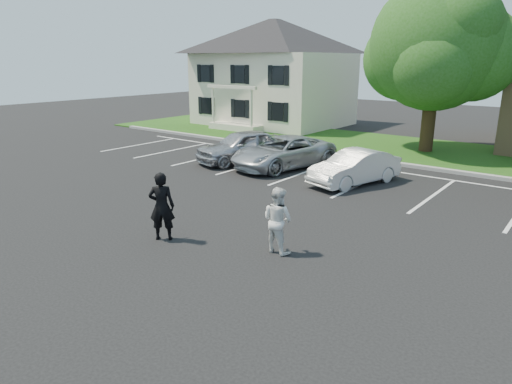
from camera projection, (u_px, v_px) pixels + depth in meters
ground_plane at (233, 245)px, 12.24m from camera, size 90.00×90.00×0.00m
curb at (400, 164)px, 21.33m from camera, size 40.00×0.30×0.15m
grass_strip at (427, 152)px, 24.38m from camera, size 44.00×8.00×0.08m
stall_lines at (405, 184)px, 18.21m from camera, size 34.00×5.36×0.01m
house at (274, 73)px, 33.97m from camera, size 10.30×9.22×7.60m
tree at (439, 48)px, 22.98m from camera, size 7.80×7.20×8.80m
man_black_suit at (162, 206)px, 12.37m from camera, size 0.83×0.79×1.91m
man_white_shirt at (278, 220)px, 11.60m from camera, size 0.89×0.72×1.73m
car_silver_west at (242, 146)px, 21.87m from camera, size 3.26×4.90×1.55m
car_silver_minivan at (283, 152)px, 20.79m from camera, size 3.46×5.54×1.43m
car_white_sedan at (355, 168)px, 18.06m from camera, size 2.52×4.28×1.33m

